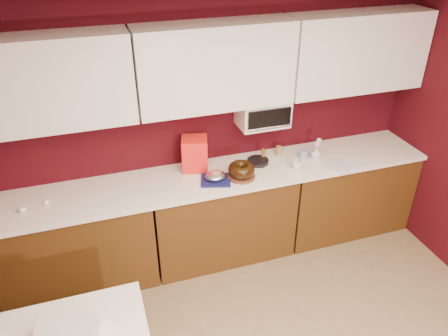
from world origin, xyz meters
TOP-DOWN VIEW (x-y plane):
  - ceiling at (0.00, 0.00)m, footprint 4.00×4.50m
  - wall_back at (0.00, 2.25)m, footprint 4.00×0.02m
  - base_cabinet_left at (-1.33, 1.94)m, footprint 1.31×0.58m
  - base_cabinet_center at (0.00, 1.94)m, footprint 1.31×0.58m
  - base_cabinet_right at (1.33, 1.94)m, footprint 1.31×0.58m
  - countertop at (0.00, 1.94)m, footprint 4.00×0.62m
  - upper_cabinet_left at (-1.33, 2.08)m, footprint 1.31×0.33m
  - upper_cabinet_center at (0.00, 2.08)m, footprint 1.31×0.33m
  - upper_cabinet_right at (1.33, 2.08)m, footprint 1.31×0.33m
  - toaster_oven at (0.45, 2.10)m, footprint 0.45×0.30m
  - toaster_oven_door at (0.45, 1.94)m, footprint 0.40×0.02m
  - toaster_oven_handle at (0.45, 1.93)m, footprint 0.42×0.02m
  - cake_base at (0.15, 1.83)m, footprint 0.32×0.32m
  - bundt_cake at (0.15, 1.83)m, footprint 0.24×0.24m
  - navy_towel at (-0.08, 1.84)m, footprint 0.31×0.28m
  - foil_ham_nest at (-0.08, 1.84)m, footprint 0.21×0.19m
  - roasted_ham at (-0.08, 1.84)m, footprint 0.11×0.10m
  - pandoro_box at (-0.20, 2.11)m, footprint 0.27×0.26m
  - dark_pan at (0.39, 2.02)m, footprint 0.23×0.23m
  - coffee_mug at (0.70, 1.82)m, footprint 0.12×0.12m
  - blue_jar at (0.84, 1.97)m, footprint 0.08×0.08m
  - flower_vase at (0.96, 1.94)m, footprint 0.09×0.09m
  - flower_pink at (0.96, 1.94)m, footprint 0.06×0.06m
  - flower_blue at (0.99, 1.96)m, footprint 0.05×0.05m
  - china_plate at (1.07, 1.73)m, footprint 0.32×0.32m
  - amber_bottle at (0.47, 2.07)m, footprint 0.05×0.05m
  - paper_cup at (0.64, 2.11)m, footprint 0.08×0.08m
  - egg_left at (-1.66, 1.88)m, footprint 0.07×0.06m
  - egg_right at (-1.49, 1.93)m, footprint 0.05×0.04m

SIDE VIEW (x-z plane):
  - base_cabinet_left at x=-1.33m, z-range 0.00..0.86m
  - base_cabinet_center at x=0.00m, z-range 0.00..0.86m
  - base_cabinet_right at x=1.33m, z-range 0.00..0.86m
  - countertop at x=0.00m, z-range 0.86..0.90m
  - china_plate at x=1.07m, z-range 0.90..0.91m
  - navy_towel at x=-0.08m, z-range 0.90..0.92m
  - cake_base at x=0.15m, z-range 0.90..0.92m
  - dark_pan at x=0.39m, z-range 0.90..0.94m
  - egg_right at x=-1.49m, z-range 0.90..0.94m
  - egg_left at x=-1.66m, z-range 0.90..0.95m
  - paper_cup at x=0.64m, z-range 0.90..0.99m
  - blue_jar at x=0.84m, z-range 0.90..0.99m
  - coffee_mug at x=0.70m, z-range 0.90..0.99m
  - amber_bottle at x=0.47m, z-range 0.90..1.01m
  - foil_ham_nest at x=-0.08m, z-range 0.92..0.99m
  - flower_vase at x=0.96m, z-range 0.90..1.02m
  - roasted_ham at x=-0.08m, z-range 0.95..1.01m
  - bundt_cake at x=0.15m, z-range 0.93..1.03m
  - flower_pink at x=0.96m, z-range 1.02..1.08m
  - pandoro_box at x=-0.20m, z-range 0.90..1.21m
  - flower_blue at x=0.99m, z-range 1.04..1.10m
  - wall_back at x=0.00m, z-range 0.00..2.50m
  - toaster_oven_handle at x=0.45m, z-range 1.29..1.31m
  - toaster_oven at x=0.45m, z-range 1.25..1.50m
  - toaster_oven_door at x=0.45m, z-range 1.28..1.47m
  - upper_cabinet_left at x=-1.33m, z-range 1.50..2.20m
  - upper_cabinet_center at x=0.00m, z-range 1.50..2.20m
  - upper_cabinet_right at x=1.33m, z-range 1.50..2.20m
  - ceiling at x=0.00m, z-range 2.49..2.51m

